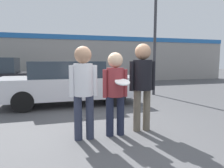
% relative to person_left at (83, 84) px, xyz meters
% --- Properties ---
extents(ground_plane, '(56.00, 56.00, 0.00)m').
position_rel_person_left_xyz_m(ground_plane, '(0.60, -0.03, -1.04)').
color(ground_plane, '#4C4C4F').
extents(storefront_building, '(24.00, 0.22, 3.15)m').
position_rel_person_left_xyz_m(storefront_building, '(0.60, 9.88, 0.56)').
color(storefront_building, gray).
rests_on(storefront_building, ground).
extents(person_left, '(0.52, 0.35, 1.74)m').
position_rel_person_left_xyz_m(person_left, '(0.00, 0.00, 0.00)').
color(person_left, '#2D3347').
rests_on(person_left, ground).
extents(person_middle_with_frisbee, '(0.50, 0.55, 1.63)m').
position_rel_person_left_xyz_m(person_middle_with_frisbee, '(0.62, 0.03, -0.08)').
color(person_middle_with_frisbee, '#1E2338').
rests_on(person_middle_with_frisbee, ground).
extents(person_right, '(0.57, 0.40, 1.82)m').
position_rel_person_left_xyz_m(person_right, '(1.24, 0.14, 0.07)').
color(person_right, '#665B4C').
rests_on(person_right, ground).
extents(parked_car_near, '(4.50, 1.87, 1.45)m').
position_rel_person_left_xyz_m(parked_car_near, '(-0.03, 3.28, -0.31)').
color(parked_car_near, silver).
rests_on(parked_car_near, ground).
extents(street_lamp, '(1.11, 0.35, 5.60)m').
position_rel_person_left_xyz_m(street_lamp, '(3.82, 4.14, 2.39)').
color(street_lamp, '#38383D').
rests_on(street_lamp, ground).
extents(shrub, '(1.06, 1.06, 1.06)m').
position_rel_person_left_xyz_m(shrub, '(-3.38, 9.16, -0.51)').
color(shrub, '#2D6B33').
rests_on(shrub, ground).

